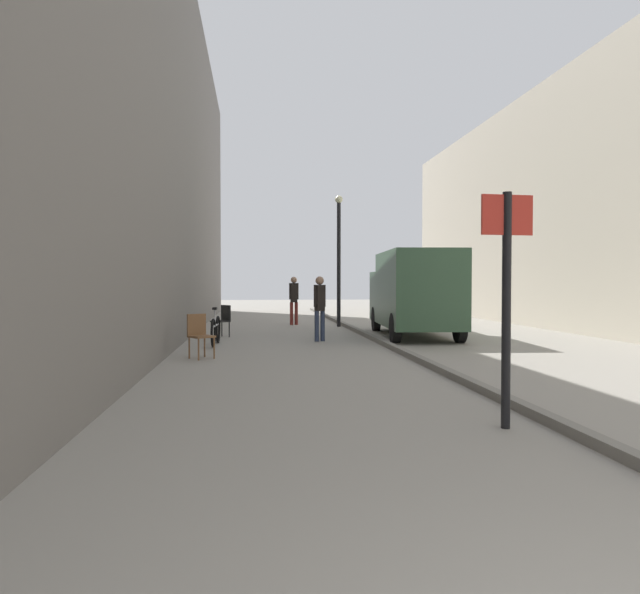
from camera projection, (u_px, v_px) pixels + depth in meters
The scene contains 11 objects.
ground_plane at pixel (328, 351), 13.57m from camera, with size 80.00×80.00×0.00m, color gray.
building_facade_left at pixel (98, 104), 12.84m from camera, with size 3.14×40.00×11.15m, color slate.
kerb_strip at pixel (394, 348), 13.75m from camera, with size 0.16×40.00×0.12m, color slate.
pedestrian_main_foreground at pixel (294, 297), 21.91m from camera, with size 0.36×0.24×1.82m.
pedestrian_mid_block at pixel (320, 304), 15.78m from camera, with size 0.34×0.26×1.78m.
delivery_van at pixel (414, 292), 17.25m from camera, with size 2.35×5.57×2.50m.
street_sign_post at pixel (507, 288), 6.34m from camera, with size 0.60×0.10×2.60m.
lamp_post at pixel (339, 252), 20.96m from camera, with size 0.28×0.28×4.76m.
bicycle_leaning at pixel (216, 330), 14.82m from camera, with size 0.15×1.77×0.98m.
cafe_chair_near_window at pixel (199, 333), 12.24m from camera, with size 0.62×0.62×0.94m.
cafe_chair_by_doorway at pixel (223, 319), 17.01m from camera, with size 0.62×0.62×0.94m.
Camera 1 is at (-1.74, -1.43, 1.61)m, focal length 32.47 mm.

